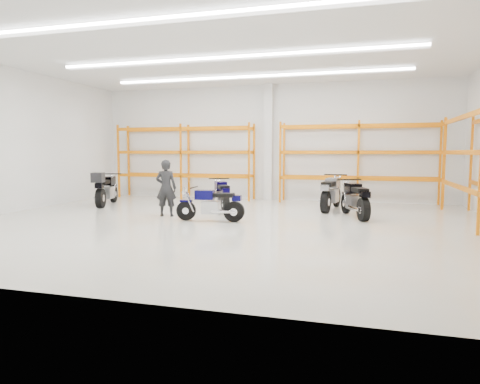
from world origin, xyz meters
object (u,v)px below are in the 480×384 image
(motorcycle_back_b, at_px, (222,196))
(motorcycle_back_c, at_px, (331,194))
(motorcycle_back_d, at_px, (355,200))
(motorcycle_back_a, at_px, (105,189))
(standing_man, at_px, (166,188))
(structural_column, at_px, (269,143))
(motorcycle_main, at_px, (213,205))

(motorcycle_back_b, xyz_separation_m, motorcycle_back_c, (3.36, 1.10, 0.06))
(motorcycle_back_d, bearing_deg, motorcycle_back_a, 177.13)
(motorcycle_back_a, relative_size, motorcycle_back_d, 1.09)
(standing_man, xyz_separation_m, structural_column, (1.98, 5.08, 1.42))
(motorcycle_back_b, bearing_deg, motorcycle_back_d, -4.78)
(structural_column, bearing_deg, motorcycle_back_d, -48.79)
(motorcycle_back_d, relative_size, standing_man, 1.27)
(motorcycle_main, height_order, motorcycle_back_d, motorcycle_back_d)
(motorcycle_back_d, distance_m, standing_man, 5.50)
(standing_man, bearing_deg, motorcycle_back_c, -159.74)
(motorcycle_main, bearing_deg, standing_man, 163.16)
(motorcycle_back_a, height_order, motorcycle_back_d, motorcycle_back_a)
(motorcycle_back_a, relative_size, motorcycle_back_b, 1.21)
(motorcycle_main, distance_m, motorcycle_back_a, 5.21)
(motorcycle_back_d, bearing_deg, standing_man, -167.02)
(motorcycle_back_d, height_order, standing_man, standing_man)
(motorcycle_back_b, height_order, structural_column, structural_column)
(motorcycle_back_d, bearing_deg, motorcycle_back_b, 175.22)
(standing_man, relative_size, structural_column, 0.37)
(motorcycle_back_a, xyz_separation_m, motorcycle_back_b, (4.32, -0.08, -0.10))
(motorcycle_back_a, height_order, motorcycle_back_b, motorcycle_back_a)
(motorcycle_back_d, xyz_separation_m, standing_man, (-5.35, -1.23, 0.33))
(motorcycle_back_a, distance_m, structural_column, 6.36)
(motorcycle_main, distance_m, motorcycle_back_d, 4.10)
(motorcycle_main, relative_size, motorcycle_back_b, 1.00)
(motorcycle_back_b, height_order, motorcycle_back_c, motorcycle_back_c)
(motorcycle_main, distance_m, standing_man, 1.75)
(motorcycle_back_a, bearing_deg, motorcycle_back_b, -1.04)
(motorcycle_back_d, bearing_deg, motorcycle_back_c, 118.63)
(motorcycle_back_c, xyz_separation_m, standing_man, (-4.56, -2.68, 0.30))
(motorcycle_back_b, xyz_separation_m, motorcycle_back_d, (4.15, -0.35, 0.03))
(motorcycle_back_a, height_order, standing_man, standing_man)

